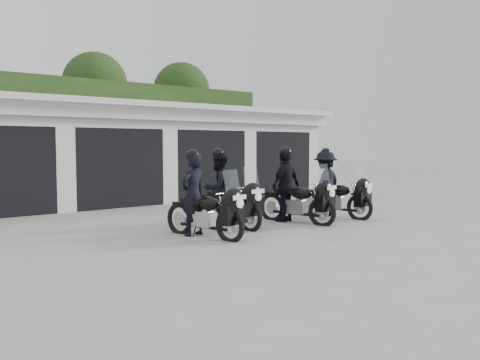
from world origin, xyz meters
TOP-DOWN VIEW (x-y plane):
  - ground at (0.00, 0.00)m, footprint 80.00×80.00m
  - garage_block at (-0.00, 8.06)m, footprint 16.40×6.80m
  - background_vegetation at (0.37, 12.92)m, footprint 20.00×3.90m
  - police_bike_a at (-0.83, 0.36)m, footprint 0.83×1.95m
  - police_bike_b at (0.24, 1.10)m, footprint 0.84×1.98m
  - police_bike_c at (1.80, 0.63)m, footprint 1.04×2.00m
  - police_bike_d at (3.16, 0.65)m, footprint 1.11×1.96m

SIDE VIEW (x-z plane):
  - ground at x=0.00m, z-range 0.00..0.00m
  - police_bike_a at x=-0.83m, z-range -0.18..1.54m
  - police_bike_b at x=0.24m, z-range -0.14..1.59m
  - police_bike_d at x=3.16m, z-range -0.13..1.59m
  - police_bike_c at x=1.80m, z-range -0.14..1.62m
  - garage_block at x=0.00m, z-range -0.06..2.90m
  - background_vegetation at x=0.37m, z-range -0.13..5.67m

